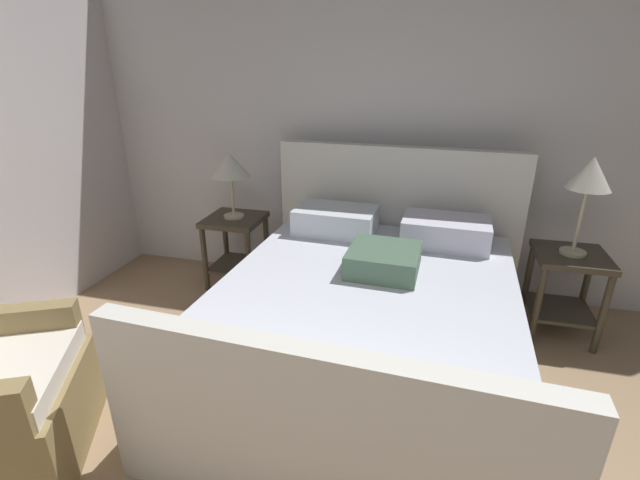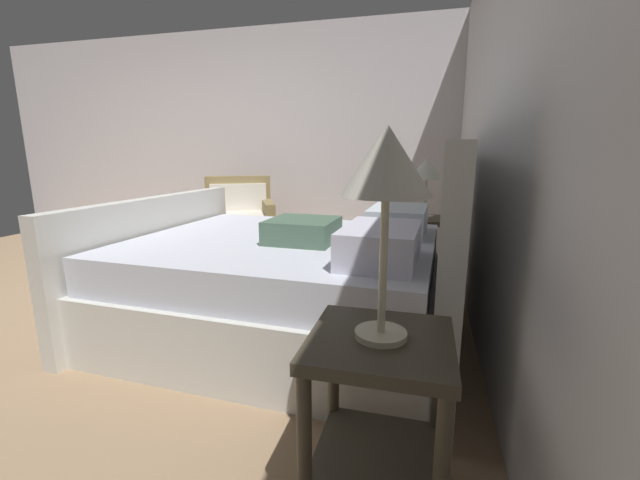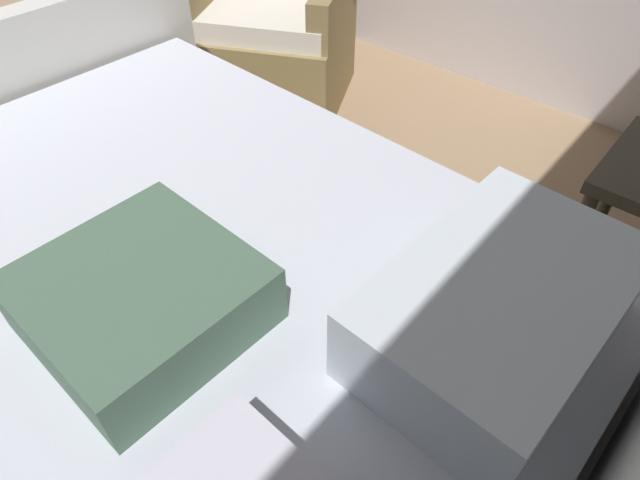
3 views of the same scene
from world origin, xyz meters
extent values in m
cube|color=silver|center=(0.00, 3.09, 1.31)|extent=(5.14, 0.12, 2.62)
cube|color=silver|center=(-0.10, 1.83, 0.20)|extent=(1.77, 1.98, 0.40)
cube|color=silver|center=(-0.06, 2.83, 0.60)|extent=(1.80, 0.18, 1.20)
cube|color=silver|center=(-0.15, 0.83, 0.42)|extent=(1.80, 0.18, 0.85)
cube|color=silver|center=(-0.10, 1.83, 0.51)|extent=(1.68, 1.92, 0.22)
cube|color=silver|center=(-0.45, 2.52, 0.71)|extent=(0.58, 0.39, 0.18)
cube|color=silver|center=(0.30, 2.48, 0.71)|extent=(0.58, 0.39, 0.18)
cube|color=#4A6651|center=(-0.04, 1.97, 0.69)|extent=(0.42, 0.42, 0.14)
cube|color=#3C3528|center=(1.11, 2.57, 0.58)|extent=(0.44, 0.44, 0.04)
cube|color=#3C3528|center=(1.11, 2.57, 0.18)|extent=(0.40, 0.40, 0.02)
cylinder|color=#3C3528|center=(0.92, 2.38, 0.28)|extent=(0.04, 0.04, 0.56)
cylinder|color=#3C3528|center=(1.30, 2.38, 0.28)|extent=(0.04, 0.04, 0.56)
cylinder|color=#3C3528|center=(0.92, 2.76, 0.28)|extent=(0.04, 0.04, 0.56)
cylinder|color=#3C3528|center=(1.30, 2.76, 0.28)|extent=(0.04, 0.04, 0.56)
cylinder|color=#B7B293|center=(1.11, 2.57, 0.61)|extent=(0.16, 0.16, 0.02)
cylinder|color=#B7B293|center=(1.11, 2.57, 0.83)|extent=(0.02, 0.02, 0.41)
cone|color=beige|center=(1.11, 2.57, 1.13)|extent=(0.26, 0.26, 0.20)
cube|color=#3C3528|center=(-1.32, 2.69, 0.58)|extent=(0.44, 0.44, 0.04)
cube|color=#3C3528|center=(-1.32, 2.69, 0.18)|extent=(0.40, 0.40, 0.02)
cylinder|color=#3C3528|center=(-1.51, 2.50, 0.28)|extent=(0.04, 0.04, 0.56)
cylinder|color=#3C3528|center=(-1.13, 2.50, 0.28)|extent=(0.04, 0.04, 0.56)
cylinder|color=#3C3528|center=(-1.51, 2.88, 0.28)|extent=(0.04, 0.04, 0.56)
cylinder|color=#3C3528|center=(-1.13, 2.88, 0.28)|extent=(0.04, 0.04, 0.56)
cylinder|color=#B7B293|center=(-1.32, 2.69, 0.61)|extent=(0.16, 0.16, 0.02)
cylinder|color=#B7B293|center=(-1.32, 2.69, 0.78)|extent=(0.02, 0.02, 0.31)
cone|color=beige|center=(-1.32, 2.69, 1.03)|extent=(0.30, 0.30, 0.18)
cube|color=olive|center=(-1.78, 1.04, 0.53)|extent=(0.62, 0.38, 0.22)
camera|label=1|loc=(0.18, -0.38, 1.76)|focal=24.77mm
camera|label=2|loc=(2.26, 2.68, 1.15)|focal=22.48mm
camera|label=3|loc=(0.26, 2.68, 1.52)|focal=30.81mm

